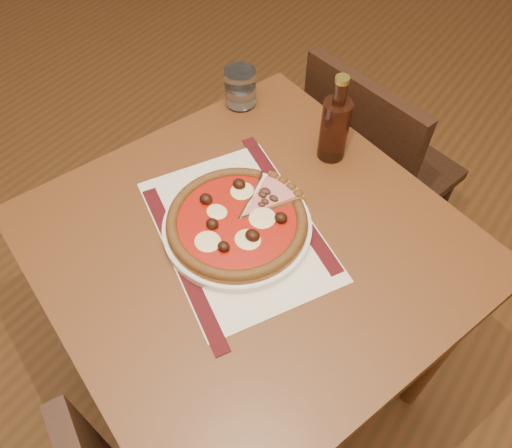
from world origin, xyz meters
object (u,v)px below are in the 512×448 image
Objects in this scene: chair_far at (369,166)px; bottle at (335,127)px; table at (251,266)px; pizza at (237,221)px; water_glass at (240,87)px; plate at (237,227)px.

bottle reaches higher than chair_far.
table is 0.14m from pizza.
water_glass is (-0.28, -0.27, 0.33)m from chair_far.
table is 3.44× the size of pizza.
plate is 3.19× the size of water_glass.
pizza reaches higher than table.
chair_far is at bearing 90.36° from bottle.
table is 0.12m from plate.
chair_far is 2.68× the size of plate.
water_glass is (-0.28, 0.33, 0.15)m from table.
water_glass is at bearing 127.05° from pizza.
plate is (-0.04, 0.00, 0.11)m from table.
bottle is at bearing 83.19° from plate.
chair_far reaches higher than plate.
table is at bearing -90.17° from bottle.
table is 3.23× the size of plate.
water_glass reaches higher than plate.
bottle is (0.00, 0.31, 0.19)m from table.
pizza is at bearing 99.23° from chair_far.
pizza is 0.41m from water_glass.
bottle is (0.04, 0.30, 0.07)m from plate.
pizza is 0.31m from bottle.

